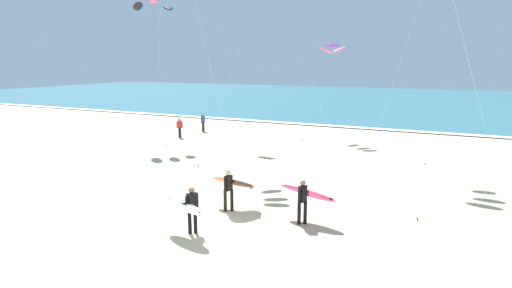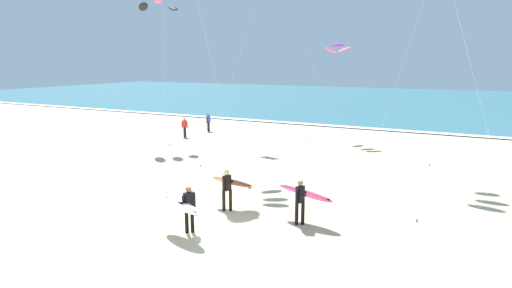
{
  "view_description": "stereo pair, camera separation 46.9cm",
  "coord_description": "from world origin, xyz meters",
  "px_view_note": "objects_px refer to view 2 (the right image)",
  "views": [
    {
      "loc": [
        7.39,
        -11.44,
        5.91
      ],
      "look_at": [
        -0.09,
        4.59,
        2.32
      ],
      "focal_mm": 28.37,
      "sensor_mm": 36.0,
      "label": 1
    },
    {
      "loc": [
        7.81,
        -11.24,
        5.91
      ],
      "look_at": [
        -0.09,
        4.59,
        2.32
      ],
      "focal_mm": 28.37,
      "sensor_mm": 36.0,
      "label": 2
    }
  ],
  "objects_px": {
    "surfer_lead": "(229,185)",
    "kite_arc_rose_high": "(158,6)",
    "surfer_third": "(303,196)",
    "surfer_trailing": "(185,206)",
    "bystander_red_top": "(185,127)",
    "bystander_blue_top": "(208,122)",
    "kite_arc_violet_far": "(338,49)"
  },
  "relations": [
    {
      "from": "surfer_lead",
      "to": "kite_arc_rose_high",
      "type": "height_order",
      "value": "kite_arc_rose_high"
    },
    {
      "from": "surfer_lead",
      "to": "bystander_blue_top",
      "type": "distance_m",
      "value": 19.24
    },
    {
      "from": "surfer_third",
      "to": "bystander_red_top",
      "type": "relative_size",
      "value": 1.49
    },
    {
      "from": "surfer_third",
      "to": "bystander_blue_top",
      "type": "distance_m",
      "value": 21.23
    },
    {
      "from": "surfer_lead",
      "to": "surfer_third",
      "type": "relative_size",
      "value": 0.87
    },
    {
      "from": "surfer_trailing",
      "to": "kite_arc_rose_high",
      "type": "xyz_separation_m",
      "value": [
        -11.7,
        13.26,
        8.82
      ]
    },
    {
      "from": "surfer_trailing",
      "to": "surfer_lead",
      "type": "bearing_deg",
      "value": 86.47
    },
    {
      "from": "kite_arc_violet_far",
      "to": "bystander_blue_top",
      "type": "distance_m",
      "value": 12.4
    },
    {
      "from": "surfer_third",
      "to": "kite_arc_rose_high",
      "type": "bearing_deg",
      "value": 145.01
    },
    {
      "from": "kite_arc_violet_far",
      "to": "surfer_third",
      "type": "bearing_deg",
      "value": -78.0
    },
    {
      "from": "bystander_red_top",
      "to": "surfer_lead",
      "type": "bearing_deg",
      "value": -47.51
    },
    {
      "from": "surfer_third",
      "to": "kite_arc_rose_high",
      "type": "distance_m",
      "value": 20.33
    },
    {
      "from": "kite_arc_violet_far",
      "to": "kite_arc_rose_high",
      "type": "distance_m",
      "value": 13.56
    },
    {
      "from": "surfer_lead",
      "to": "bystander_red_top",
      "type": "distance_m",
      "value": 16.8
    },
    {
      "from": "bystander_blue_top",
      "to": "bystander_red_top",
      "type": "bearing_deg",
      "value": -92.36
    },
    {
      "from": "surfer_lead",
      "to": "kite_arc_rose_high",
      "type": "distance_m",
      "value": 18.13
    },
    {
      "from": "surfer_trailing",
      "to": "bystander_red_top",
      "type": "xyz_separation_m",
      "value": [
        -11.18,
        15.16,
        -0.23
      ]
    },
    {
      "from": "surfer_trailing",
      "to": "surfer_third",
      "type": "xyz_separation_m",
      "value": [
        3.31,
        2.76,
        0.0
      ]
    },
    {
      "from": "surfer_lead",
      "to": "bystander_red_top",
      "type": "height_order",
      "value": "surfer_lead"
    },
    {
      "from": "surfer_trailing",
      "to": "kite_arc_rose_high",
      "type": "relative_size",
      "value": 0.21
    },
    {
      "from": "bystander_red_top",
      "to": "bystander_blue_top",
      "type": "bearing_deg",
      "value": 87.64
    },
    {
      "from": "bystander_blue_top",
      "to": "bystander_red_top",
      "type": "relative_size",
      "value": 1.0
    },
    {
      "from": "surfer_lead",
      "to": "surfer_third",
      "type": "height_order",
      "value": "same"
    },
    {
      "from": "surfer_trailing",
      "to": "bystander_blue_top",
      "type": "xyz_separation_m",
      "value": [
        -11.04,
        18.39,
        -0.23
      ]
    },
    {
      "from": "kite_arc_rose_high",
      "to": "bystander_red_top",
      "type": "xyz_separation_m",
      "value": [
        0.52,
        1.9,
        -9.06
      ]
    },
    {
      "from": "surfer_third",
      "to": "surfer_lead",
      "type": "bearing_deg",
      "value": 179.8
    },
    {
      "from": "surfer_trailing",
      "to": "surfer_third",
      "type": "bearing_deg",
      "value": 39.81
    },
    {
      "from": "surfer_trailing",
      "to": "kite_arc_violet_far",
      "type": "distance_m",
      "value": 20.97
    },
    {
      "from": "bystander_blue_top",
      "to": "surfer_lead",
      "type": "bearing_deg",
      "value": -54.33
    },
    {
      "from": "surfer_trailing",
      "to": "bystander_red_top",
      "type": "height_order",
      "value": "surfer_trailing"
    },
    {
      "from": "surfer_lead",
      "to": "bystander_blue_top",
      "type": "xyz_separation_m",
      "value": [
        -11.22,
        15.63,
        -0.23
      ]
    },
    {
      "from": "surfer_third",
      "to": "kite_arc_violet_far",
      "type": "relative_size",
      "value": 0.33
    }
  ]
}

